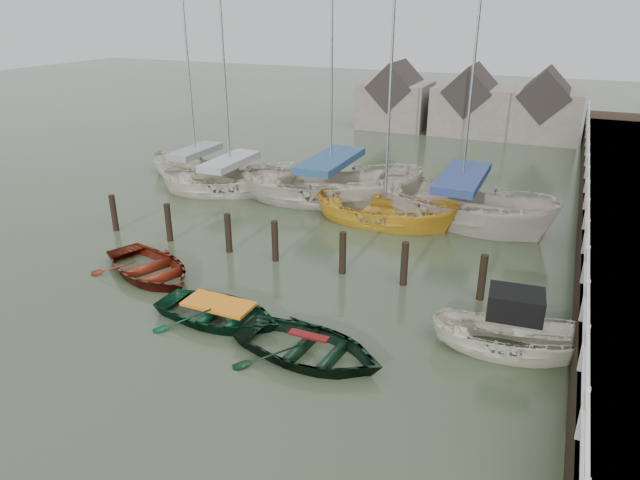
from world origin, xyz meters
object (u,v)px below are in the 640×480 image
at_px(motorboat, 509,347).
at_px(sailboat_c, 384,223).
at_px(sailboat_d, 458,219).
at_px(sailboat_a, 232,191).
at_px(rowboat_red, 151,276).
at_px(sailboat_e, 198,177).
at_px(rowboat_dkgreen, 309,357).
at_px(sailboat_b, 331,199).
at_px(rowboat_green, 220,320).

xyz_separation_m(motorboat, sailboat_c, (-5.53, 7.26, -0.10)).
relative_size(sailboat_c, sailboat_d, 0.82).
xyz_separation_m(sailboat_a, sailboat_c, (7.55, -0.99, -0.05)).
relative_size(rowboat_red, motorboat, 1.00).
relative_size(motorboat, sailboat_a, 0.37).
bearing_deg(sailboat_a, sailboat_d, -112.50).
bearing_deg(rowboat_red, sailboat_e, 50.43).
xyz_separation_m(rowboat_dkgreen, sailboat_b, (-4.08, 11.16, 0.06)).
bearing_deg(sailboat_b, sailboat_c, -134.15).
xyz_separation_m(rowboat_green, sailboat_b, (-1.14, 10.56, 0.06)).
bearing_deg(sailboat_b, rowboat_red, 151.03).
bearing_deg(motorboat, sailboat_e, 53.88).
relative_size(rowboat_green, rowboat_dkgreen, 0.95).
bearing_deg(sailboat_c, rowboat_dkgreen, -170.91).
xyz_separation_m(motorboat, sailboat_e, (-15.83, 9.54, -0.05)).
xyz_separation_m(sailboat_d, sailboat_e, (-12.91, 0.85, 0.00)).
relative_size(rowboat_green, sailboat_b, 0.29).
distance_m(sailboat_a, sailboat_e, 3.03).
bearing_deg(rowboat_dkgreen, sailboat_d, -2.19).
height_order(sailboat_a, sailboat_d, sailboat_d).
bearing_deg(rowboat_red, sailboat_a, 38.04).
height_order(rowboat_red, sailboat_c, sailboat_c).
distance_m(rowboat_green, sailboat_d, 11.21).
bearing_deg(sailboat_b, rowboat_dkgreen, -174.32).
relative_size(rowboat_green, sailboat_a, 0.34).
bearing_deg(sailboat_e, rowboat_green, -132.03).
height_order(rowboat_red, motorboat, motorboat).
distance_m(motorboat, sailboat_b, 12.35).
bearing_deg(sailboat_b, sailboat_d, -107.18).
height_order(rowboat_red, rowboat_green, rowboat_red).
distance_m(rowboat_green, sailboat_a, 11.39).
bearing_deg(sailboat_d, rowboat_red, 156.18).
bearing_deg(rowboat_green, sailboat_a, 30.82).
bearing_deg(sailboat_e, rowboat_dkgreen, -125.08).
distance_m(rowboat_green, sailboat_b, 10.62).
relative_size(rowboat_dkgreen, sailboat_d, 0.29).
bearing_deg(sailboat_e, sailboat_b, -83.74).
distance_m(motorboat, sailboat_c, 9.12).
bearing_deg(sailboat_c, rowboat_green, 170.75).
xyz_separation_m(sailboat_a, sailboat_d, (10.16, 0.44, -0.00)).
distance_m(rowboat_green, motorboat, 7.53).
relative_size(sailboat_a, sailboat_e, 1.09).
xyz_separation_m(rowboat_green, sailboat_a, (-5.72, 9.85, 0.06)).
xyz_separation_m(rowboat_green, sailboat_e, (-8.47, 11.14, 0.06)).
height_order(rowboat_green, sailboat_a, sailboat_a).
xyz_separation_m(rowboat_red, sailboat_c, (5.35, 7.41, 0.02)).
bearing_deg(sailboat_c, sailboat_b, 62.70).
bearing_deg(rowboat_dkgreen, sailboat_c, 12.34).
relative_size(sailboat_d, sailboat_e, 1.37).
distance_m(rowboat_red, sailboat_e, 10.88).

